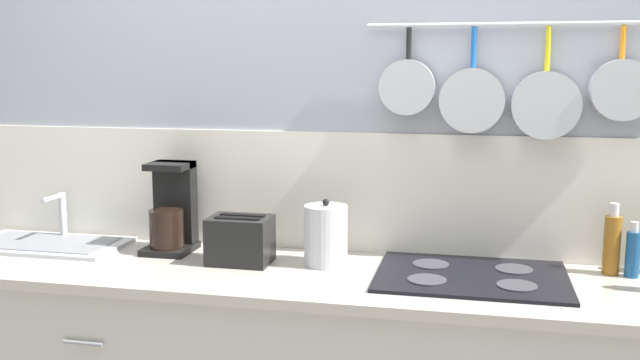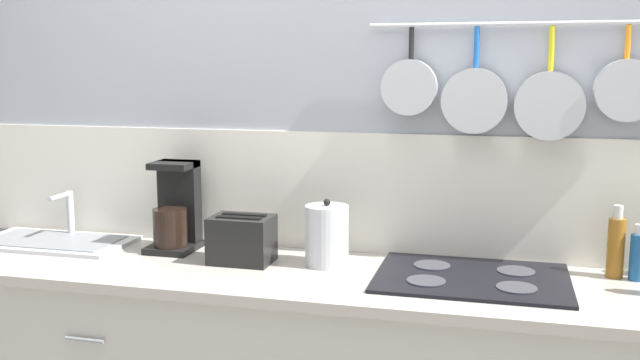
{
  "view_description": "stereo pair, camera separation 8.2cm",
  "coord_description": "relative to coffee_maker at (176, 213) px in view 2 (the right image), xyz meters",
  "views": [
    {
      "loc": [
        0.52,
        -2.26,
        1.63
      ],
      "look_at": [
        0.02,
        0.0,
        1.26
      ],
      "focal_mm": 40.0,
      "sensor_mm": 36.0,
      "label": 1
    },
    {
      "loc": [
        0.6,
        -2.24,
        1.63
      ],
      "look_at": [
        0.02,
        0.0,
        1.26
      ],
      "focal_mm": 40.0,
      "sensor_mm": 36.0,
      "label": 2
    }
  ],
  "objects": [
    {
      "name": "wall_back",
      "position": [
        0.59,
        0.17,
        0.2
      ],
      "size": [
        7.2,
        0.16,
        2.6
      ],
      "color": "#999EA8",
      "rests_on": "ground_plane"
    },
    {
      "name": "countertop",
      "position": [
        0.59,
        -0.17,
        -0.16
      ],
      "size": [
        2.85,
        0.59,
        0.03
      ],
      "color": "#A59E93",
      "rests_on": "cabinet_base"
    },
    {
      "name": "sink_basin",
      "position": [
        -0.5,
        -0.05,
        -0.12
      ],
      "size": [
        0.6,
        0.32,
        0.19
      ],
      "color": "#B7BABF",
      "rests_on": "countertop"
    },
    {
      "name": "coffee_maker",
      "position": [
        0.0,
        0.0,
        0.0
      ],
      "size": [
        0.17,
        0.19,
        0.33
      ],
      "color": "black",
      "rests_on": "countertop"
    },
    {
      "name": "toaster",
      "position": [
        0.31,
        -0.11,
        -0.05
      ],
      "size": [
        0.23,
        0.16,
        0.17
      ],
      "color": "black",
      "rests_on": "countertop"
    },
    {
      "name": "kettle",
      "position": [
        0.61,
        -0.07,
        -0.03
      ],
      "size": [
        0.15,
        0.15,
        0.24
      ],
      "color": "#B7BABF",
      "rests_on": "countertop"
    },
    {
      "name": "cooktop",
      "position": [
        1.11,
        -0.12,
        -0.13
      ],
      "size": [
        0.62,
        0.46,
        0.01
      ],
      "color": "black",
      "rests_on": "countertop"
    },
    {
      "name": "bottle_sesame_oil",
      "position": [
        1.56,
        0.03,
        -0.03
      ],
      "size": [
        0.06,
        0.06,
        0.24
      ],
      "color": "#8C5919",
      "rests_on": "countertop"
    },
    {
      "name": "bottle_olive_oil",
      "position": [
        1.62,
        0.01,
        -0.06
      ],
      "size": [
        0.05,
        0.05,
        0.19
      ],
      "color": "navy",
      "rests_on": "countertop"
    }
  ]
}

